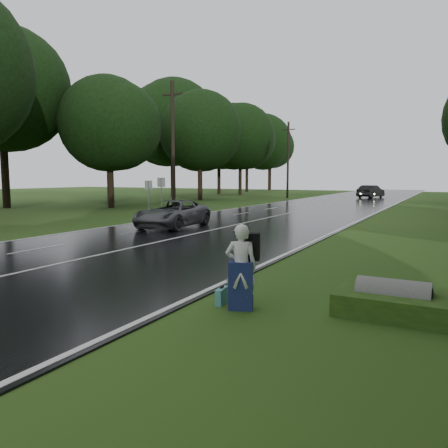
{
  "coord_description": "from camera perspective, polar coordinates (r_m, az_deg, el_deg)",
  "views": [
    {
      "loc": [
        10.99,
        -8.97,
        2.8
      ],
      "look_at": [
        3.73,
        4.63,
        1.1
      ],
      "focal_mm": 34.47,
      "sensor_mm": 36.0,
      "label": 1
    }
  ],
  "objects": [
    {
      "name": "lane_center",
      "position": [
        31.1,
        7.28,
        1.16
      ],
      "size": [
        0.12,
        140.0,
        0.01
      ],
      "primitive_type": "cube",
      "color": "silver",
      "rests_on": "road"
    },
    {
      "name": "culvert",
      "position": [
        9.69,
        21.4,
        -10.95
      ],
      "size": [
        1.43,
        0.72,
        0.72
      ],
      "primitive_type": "cylinder",
      "rotation": [
        0.0,
        1.57,
        0.0
      ],
      "color": "slate",
      "rests_on": "ground"
    },
    {
      "name": "utility_pole_far",
      "position": [
        57.89,
        8.4,
        3.45
      ],
      "size": [
        1.8,
        0.28,
        9.93
      ],
      "primitive_type": null,
      "color": "black",
      "rests_on": "ground"
    },
    {
      "name": "hitchhiker",
      "position": [
        9.11,
        2.35,
        -6.09
      ],
      "size": [
        0.78,
        0.75,
        1.83
      ],
      "color": "silver",
      "rests_on": "ground"
    },
    {
      "name": "tree_left_d",
      "position": [
        40.2,
        -14.7,
        2.09
      ],
      "size": [
        8.26,
        8.26,
        12.91
      ],
      "primitive_type": null,
      "color": "black",
      "rests_on": "ground"
    },
    {
      "name": "suitcase",
      "position": [
        9.62,
        -0.3,
        -9.53
      ],
      "size": [
        0.21,
        0.51,
        0.35
      ],
      "primitive_type": "cube",
      "rotation": [
        0.0,
        0.0,
        0.14
      ],
      "color": "teal",
      "rests_on": "ground"
    },
    {
      "name": "grey_car",
      "position": [
        23.66,
        -6.84,
        1.36
      ],
      "size": [
        2.98,
        5.57,
        1.49
      ],
      "primitive_type": "imported",
      "rotation": [
        0.0,
        0.0,
        0.1
      ],
      "color": "#4D5052",
      "rests_on": "road"
    },
    {
      "name": "far_car",
      "position": [
        59.31,
        18.9,
        4.09
      ],
      "size": [
        2.88,
        5.29,
        1.65
      ],
      "primitive_type": "imported",
      "rotation": [
        0.0,
        0.0,
        2.9
      ],
      "color": "black",
      "rests_on": "road"
    },
    {
      "name": "tree_left_f",
      "position": [
        66.07,
        2.14,
        3.86
      ],
      "size": [
        9.79,
        9.79,
        15.29
      ],
      "primitive_type": null,
      "color": "black",
      "rests_on": "ground"
    },
    {
      "name": "ground",
      "position": [
        14.46,
        -22.36,
        -5.35
      ],
      "size": [
        160.0,
        160.0,
        0.0
      ],
      "primitive_type": "plane",
      "color": "#2A4915",
      "rests_on": "ground"
    },
    {
      "name": "utility_pole_mid",
      "position": [
        34.28,
        -6.67,
        1.57
      ],
      "size": [
        1.8,
        0.28,
        10.12
      ],
      "primitive_type": null,
      "color": "black",
      "rests_on": "ground"
    },
    {
      "name": "road_sign_b",
      "position": [
        30.8,
        -8.25,
        1.01
      ],
      "size": [
        0.66,
        0.1,
        2.73
      ],
      "primitive_type": null,
      "color": "white",
      "rests_on": "ground"
    },
    {
      "name": "tree_left_e",
      "position": [
        51.73,
        -3.18,
        3.18
      ],
      "size": [
        8.88,
        8.88,
        13.87
      ],
      "primitive_type": null,
      "color": "black",
      "rests_on": "ground"
    },
    {
      "name": "road",
      "position": [
        31.11,
        7.28,
        1.12
      ],
      "size": [
        12.0,
        140.0,
        0.04
      ],
      "primitive_type": "cube",
      "color": "black",
      "rests_on": "ground"
    },
    {
      "name": "road_sign_a",
      "position": [
        29.66,
        -9.9,
        0.78
      ],
      "size": [
        0.61,
        0.1,
        2.54
      ],
      "primitive_type": null,
      "color": "white",
      "rests_on": "ground"
    }
  ]
}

